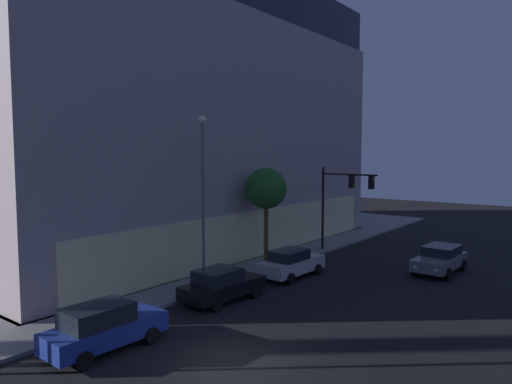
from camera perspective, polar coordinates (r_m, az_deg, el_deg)
The scene contains 9 objects.
ground_plane at distance 17.37m, azimuth -2.79°, elevation -19.92°, with size 120.00×120.00×0.00m, color black.
modern_building at distance 39.63m, azimuth -12.59°, elevation 8.56°, with size 32.94×22.34×20.16m.
traffic_light_far_corner at distance 34.16m, azimuth 10.44°, elevation -0.09°, with size 0.62×4.47×6.08m.
street_lamp_sidewalk at distance 25.39m, azimuth -6.46°, elevation 1.33°, with size 0.44×0.44×9.10m.
sidewalk_tree at distance 30.23m, azimuth 1.23°, elevation 0.35°, with size 2.66×2.66×6.18m.
car_blue at distance 18.81m, azimuth -17.99°, elevation -15.30°, with size 4.58×2.07×1.75m.
car_black at distance 23.57m, azimuth -4.19°, elevation -11.14°, with size 4.50×2.28×1.62m.
car_silver at distance 27.93m, azimuth 4.30°, elevation -8.56°, with size 4.54×2.14×1.66m.
car_grey at distance 31.04m, azimuth 21.42°, elevation -7.52°, with size 4.79×2.32×1.61m.
Camera 1 is at (-12.03, -10.24, 7.23)m, focal length 33.01 mm.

